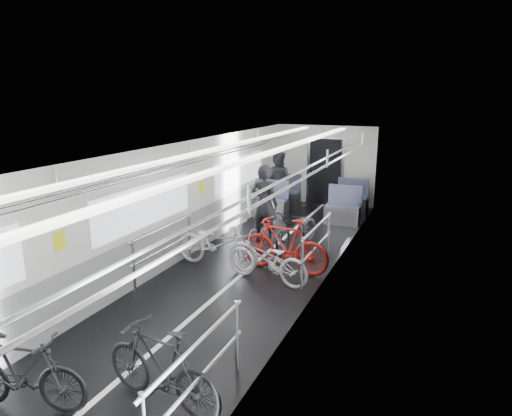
{
  "coord_description": "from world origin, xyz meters",
  "views": [
    {
      "loc": [
        3.37,
        -6.48,
        3.34
      ],
      "look_at": [
        0.0,
        1.54,
        1.14
      ],
      "focal_mm": 32.0,
      "sensor_mm": 36.0,
      "label": 1
    }
  ],
  "objects": [
    {
      "name": "bike_right_mid",
      "position": [
        0.55,
        0.71,
        0.43
      ],
      "size": [
        1.73,
        0.85,
        0.87
      ],
      "primitive_type": "imported",
      "rotation": [
        0.0,
        0.0,
        -1.74
      ],
      "color": "#B9B8BE",
      "rests_on": "floor"
    },
    {
      "name": "bike_aisle",
      "position": [
        0.48,
        2.75,
        0.43
      ],
      "size": [
        0.94,
        1.73,
        0.86
      ],
      "primitive_type": "imported",
      "rotation": [
        0.0,
        0.0,
        -0.24
      ],
      "color": "black",
      "rests_on": "floor"
    },
    {
      "name": "person_standing",
      "position": [
        -0.35,
        2.85,
        0.9
      ],
      "size": [
        0.68,
        0.46,
        1.8
      ],
      "primitive_type": "imported",
      "rotation": [
        0.0,
        0.0,
        3.09
      ],
      "color": "black",
      "rests_on": "floor"
    },
    {
      "name": "bike_right_far",
      "position": [
        0.69,
        1.31,
        0.53
      ],
      "size": [
        1.81,
        0.64,
        1.07
      ],
      "primitive_type": "imported",
      "rotation": [
        0.0,
        0.0,
        -1.65
      ],
      "color": "#AC1A15",
      "rests_on": "floor"
    },
    {
      "name": "car_shell",
      "position": [
        0.0,
        1.78,
        1.13
      ],
      "size": [
        3.02,
        14.01,
        2.41
      ],
      "color": "black",
      "rests_on": "ground"
    },
    {
      "name": "bike_left_far",
      "position": [
        -0.61,
        1.01,
        0.48
      ],
      "size": [
        1.87,
        0.78,
        0.96
      ],
      "primitive_type": "imported",
      "rotation": [
        0.0,
        0.0,
        1.49
      ],
      "color": "silver",
      "rests_on": "floor"
    },
    {
      "name": "bike_left_mid",
      "position": [
        -0.59,
        -3.5,
        0.45
      ],
      "size": [
        1.55,
        0.76,
        0.9
      ],
      "primitive_type": "imported",
      "rotation": [
        0.0,
        0.0,
        1.8
      ],
      "color": "black",
      "rests_on": "floor"
    },
    {
      "name": "bike_right_near",
      "position": [
        0.75,
        -2.88,
        0.48
      ],
      "size": [
        1.65,
        0.69,
        0.96
      ],
      "primitive_type": "imported",
      "rotation": [
        0.0,
        0.0,
        -1.72
      ],
      "color": "black",
      "rests_on": "floor"
    },
    {
      "name": "person_seated",
      "position": [
        -1.04,
        5.6,
        0.87
      ],
      "size": [
        0.85,
        0.67,
        1.74
      ],
      "primitive_type": "imported",
      "rotation": [
        0.0,
        0.0,
        3.15
      ],
      "color": "#27262D",
      "rests_on": "floor"
    }
  ]
}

